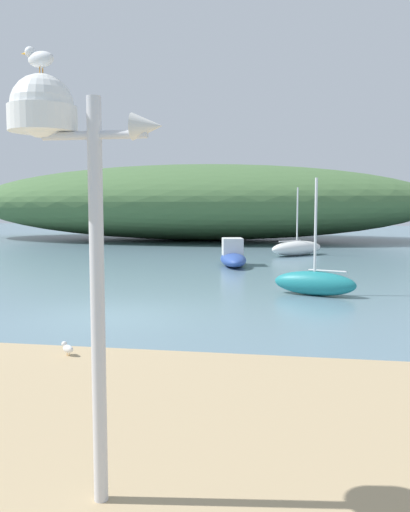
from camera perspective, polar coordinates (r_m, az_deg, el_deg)
The scene contains 8 objects.
ground_plane at distance 13.51m, azimuth -9.61°, elevation -6.29°, with size 120.00×120.00×0.00m, color slate.
distant_hill at distance 42.46m, azimuth -0.99°, elevation 5.67°, with size 36.35×15.70×5.79m, color #476B3D.
mast_structure at distance 4.67m, azimuth -15.20°, elevation 10.93°, with size 1.29×0.56×3.59m.
seagull_on_radar at distance 4.86m, azimuth -17.05°, elevation 19.32°, with size 0.32×0.14×0.22m.
sailboat_far_right at distance 29.40m, azimuth 9.64°, elevation 0.84°, with size 3.23×3.34×3.64m.
motorboat_outer_mooring at distance 24.11m, azimuth 2.95°, elevation -0.00°, with size 1.78×3.59×1.23m.
sailboat_near_shore at distance 16.65m, azimuth 11.45°, elevation -2.75°, with size 2.62×1.52×3.52m.
seagull_near_waterline at distance 9.51m, azimuth -14.28°, elevation -9.35°, with size 0.31×0.22×0.23m.
Camera 1 is at (4.41, -12.48, 2.73)m, focal length 38.01 mm.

